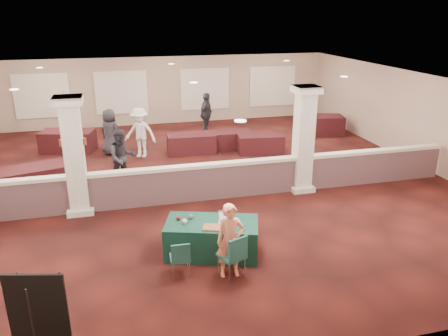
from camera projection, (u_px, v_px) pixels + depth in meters
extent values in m
plane|color=#401410|center=(196.00, 181.00, 14.19)|extent=(16.00, 16.00, 0.00)
cube|color=gray|center=(164.00, 91.00, 20.94)|extent=(16.00, 0.04, 3.20)
cube|color=gray|center=(297.00, 274.00, 6.36)|extent=(16.00, 0.04, 3.20)
cube|color=gray|center=(416.00, 119.00, 15.50)|extent=(0.04, 16.00, 3.20)
cube|color=white|center=(194.00, 82.00, 13.10)|extent=(16.00, 16.00, 0.02)
cube|color=brown|center=(205.00, 183.00, 12.66)|extent=(15.60, 0.20, 1.00)
cube|color=beige|center=(205.00, 165.00, 12.47)|extent=(15.60, 0.28, 0.10)
cube|color=beige|center=(75.00, 157.00, 11.47)|extent=(0.50, 0.50, 3.20)
cube|color=beige|center=(81.00, 209.00, 11.99)|extent=(0.70, 0.70, 0.16)
cube|color=beige|center=(68.00, 100.00, 10.96)|extent=(0.72, 0.72, 0.20)
cube|color=beige|center=(303.00, 140.00, 12.98)|extent=(0.50, 0.50, 3.20)
cube|color=beige|center=(300.00, 187.00, 13.49)|extent=(0.70, 0.70, 0.16)
cube|color=beige|center=(307.00, 89.00, 12.47)|extent=(0.72, 0.72, 0.20)
cylinder|color=brown|center=(61.00, 143.00, 11.27)|extent=(0.12, 0.12, 0.18)
cylinder|color=white|center=(61.00, 143.00, 11.27)|extent=(0.09, 0.09, 0.10)
cylinder|color=brown|center=(84.00, 141.00, 11.40)|extent=(0.12, 0.12, 0.18)
cylinder|color=white|center=(84.00, 141.00, 11.40)|extent=(0.09, 0.09, 0.10)
cube|color=#0E3628|center=(212.00, 238.00, 9.83)|extent=(2.27, 1.61, 0.79)
cube|color=#1A4E48|center=(232.00, 255.00, 8.99)|extent=(0.62, 0.62, 0.06)
cube|color=#1A4E48|center=(238.00, 249.00, 8.73)|extent=(0.45, 0.22, 0.46)
cylinder|color=gray|center=(229.00, 273.00, 8.81)|extent=(0.03, 0.03, 0.44)
cylinder|color=gray|center=(245.00, 267.00, 9.03)|extent=(0.03, 0.03, 0.44)
cylinder|color=gray|center=(218.00, 265.00, 9.12)|extent=(0.03, 0.03, 0.44)
cylinder|color=gray|center=(233.00, 259.00, 9.34)|extent=(0.03, 0.03, 0.44)
cube|color=#1A4E48|center=(180.00, 258.00, 9.03)|extent=(0.42, 0.42, 0.05)
cube|color=#1A4E48|center=(181.00, 253.00, 8.79)|extent=(0.39, 0.06, 0.39)
cylinder|color=gray|center=(173.00, 272.00, 8.92)|extent=(0.02, 0.02, 0.37)
cylinder|color=gray|center=(190.00, 270.00, 8.98)|extent=(0.02, 0.02, 0.37)
cylinder|color=gray|center=(172.00, 263.00, 9.23)|extent=(0.02, 0.02, 0.37)
cylinder|color=gray|center=(187.00, 262.00, 9.29)|extent=(0.02, 0.02, 0.37)
cube|color=black|center=(37.00, 306.00, 6.60)|extent=(0.91, 0.27, 1.11)
cylinder|color=black|center=(24.00, 312.00, 6.88)|extent=(0.03, 0.03, 1.48)
cylinder|color=black|center=(65.00, 312.00, 6.88)|extent=(0.03, 0.03, 1.48)
cylinder|color=black|center=(33.00, 331.00, 6.47)|extent=(0.03, 0.03, 1.48)
imported|color=#FE9E6E|center=(230.00, 241.00, 8.89)|extent=(0.60, 0.42, 1.60)
cube|color=black|center=(35.00, 180.00, 13.20)|extent=(2.20, 1.53, 0.81)
cube|color=black|center=(191.00, 144.00, 16.89)|extent=(1.88, 1.01, 0.74)
cube|color=black|center=(260.00, 144.00, 16.94)|extent=(1.84, 1.08, 0.71)
cube|color=black|center=(68.00, 141.00, 17.09)|extent=(2.20, 1.49, 0.82)
cube|color=black|center=(230.00, 140.00, 17.45)|extent=(1.73, 0.87, 0.70)
cube|color=black|center=(320.00, 125.00, 19.54)|extent=(2.15, 1.37, 0.81)
imported|color=black|center=(122.00, 158.00, 13.54)|extent=(0.97, 0.68, 1.84)
imported|color=white|center=(140.00, 133.00, 16.26)|extent=(1.31, 1.02, 1.87)
imported|color=black|center=(206.00, 114.00, 19.10)|extent=(1.06, 1.21, 1.88)
imported|color=black|center=(110.00, 132.00, 16.52)|extent=(0.97, 0.92, 1.77)
cube|color=#BCBBC0|center=(226.00, 224.00, 9.62)|extent=(0.42, 0.35, 0.02)
cube|color=#BCBBC0|center=(226.00, 216.00, 9.69)|extent=(0.34, 0.12, 0.24)
cube|color=silver|center=(226.00, 217.00, 9.69)|extent=(0.31, 0.11, 0.21)
cube|color=#D05A21|center=(213.00, 227.00, 9.43)|extent=(0.51, 0.44, 0.03)
sphere|color=#F2E1C7|center=(184.00, 221.00, 9.61)|extent=(0.12, 0.12, 0.12)
sphere|color=maroon|center=(178.00, 218.00, 9.78)|extent=(0.11, 0.11, 0.11)
sphere|color=#46464B|center=(191.00, 217.00, 9.83)|extent=(0.11, 0.11, 0.11)
cube|color=red|center=(243.00, 230.00, 9.36)|extent=(0.13, 0.07, 0.01)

